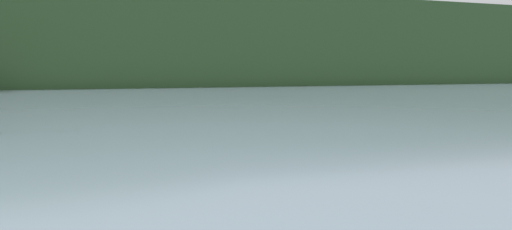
% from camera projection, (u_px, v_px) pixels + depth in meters
% --- Properties ---
extents(wooded_hillside, '(352.00, 56.86, 55.38)m').
position_uv_depth(wooded_hillside, '(50.00, 51.00, 110.81)').
color(wooded_hillside, '#2D4C28').
rests_on(wooded_hillside, ground_plane).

